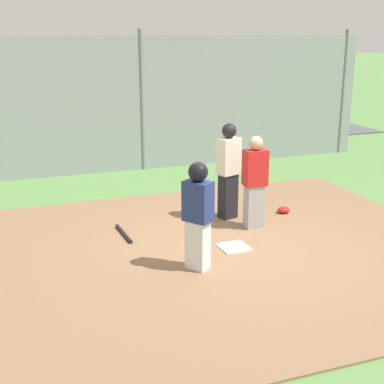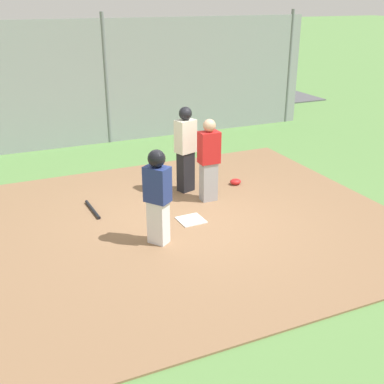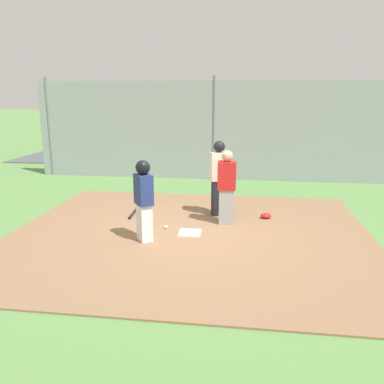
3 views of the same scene
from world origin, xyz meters
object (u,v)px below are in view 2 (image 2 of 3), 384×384
(baseball, at_px, (158,219))
(parked_car_red, at_px, (148,86))
(home_plate, at_px, (191,220))
(baseball_bat, at_px, (93,209))
(runner, at_px, (157,192))
(catcher_mask, at_px, (235,182))
(umpire, at_px, (186,148))
(catcher, at_px, (209,159))

(baseball, xyz_separation_m, parked_car_red, (-3.24, -9.83, 0.55))
(home_plate, distance_m, baseball_bat, 1.87)
(runner, height_order, catcher_mask, runner)
(runner, bearing_deg, umpire, 19.79)
(catcher, relative_size, umpire, 0.93)
(umpire, bearing_deg, baseball_bat, -101.35)
(catcher, height_order, baseball_bat, catcher)
(umpire, height_order, baseball_bat, umpire)
(baseball, height_order, parked_car_red, parked_car_red)
(baseball_bat, height_order, catcher_mask, catcher_mask)
(home_plate, bearing_deg, catcher, -133.66)
(baseball_bat, relative_size, parked_car_red, 0.19)
(catcher, bearing_deg, baseball, -66.72)
(umpire, xyz_separation_m, catcher_mask, (-1.09, 0.12, -0.85))
(runner, xyz_separation_m, baseball, (-0.26, -0.72, -0.84))
(runner, xyz_separation_m, catcher_mask, (-2.36, -1.74, -0.82))
(catcher, distance_m, baseball_bat, 2.36)
(home_plate, xyz_separation_m, parked_car_red, (-2.70, -10.04, 0.57))
(catcher_mask, bearing_deg, umpire, -6.24)
(home_plate, height_order, runner, runner)
(baseball_bat, relative_size, catcher_mask, 3.43)
(runner, distance_m, baseball, 1.14)
(runner, bearing_deg, baseball_bat, 77.54)
(parked_car_red, bearing_deg, baseball, -107.12)
(umpire, relative_size, baseball, 23.28)
(catcher, height_order, parked_car_red, catcher)
(home_plate, bearing_deg, parked_car_red, -105.04)
(umpire, relative_size, catcher_mask, 7.18)
(umpire, bearing_deg, catcher_mask, 65.95)
(home_plate, distance_m, parked_car_red, 10.41)
(runner, distance_m, catcher_mask, 3.04)
(baseball, bearing_deg, catcher_mask, -154.29)
(catcher, bearing_deg, home_plate, -43.08)
(umpire, distance_m, catcher_mask, 1.38)
(baseball, bearing_deg, home_plate, 158.87)
(runner, bearing_deg, catcher_mask, 0.56)
(parked_car_red, bearing_deg, catcher, -101.08)
(catcher, height_order, runner, catcher)
(home_plate, bearing_deg, baseball, -21.13)
(catcher, xyz_separation_m, parked_car_red, (-2.01, -9.32, -0.25))
(home_plate, height_order, catcher_mask, catcher_mask)
(umpire, bearing_deg, parked_car_red, 147.86)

